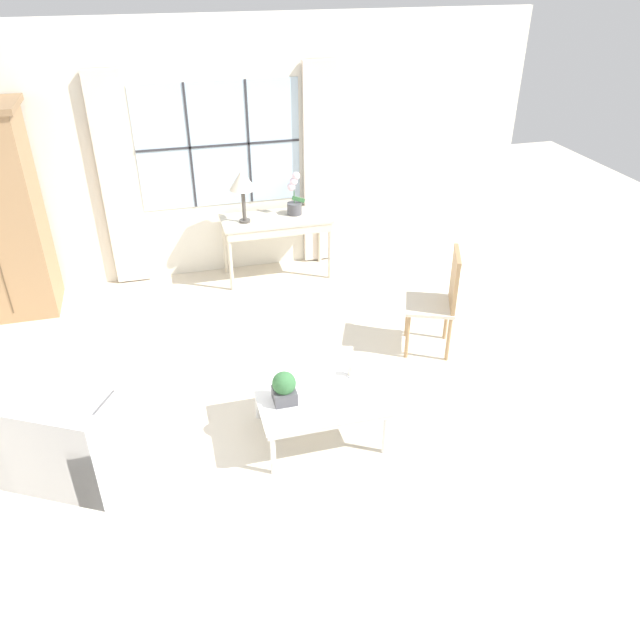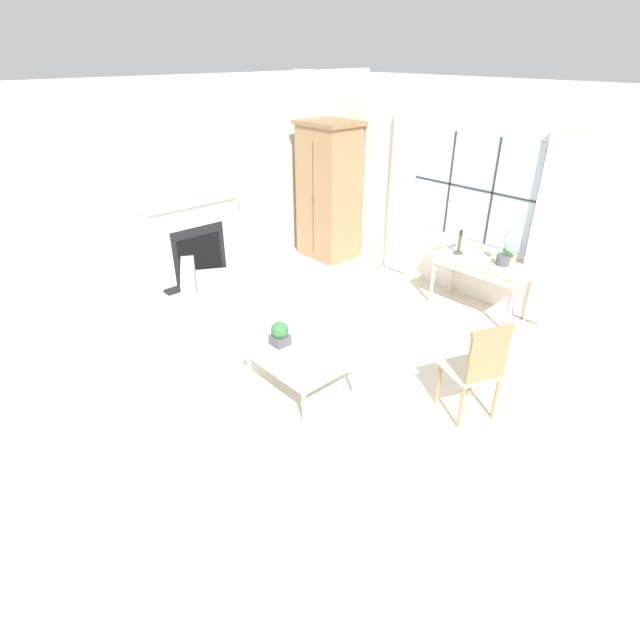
% 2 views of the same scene
% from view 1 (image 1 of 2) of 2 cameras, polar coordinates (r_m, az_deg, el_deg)
% --- Properties ---
extents(ground_plane, '(14.00, 14.00, 0.00)m').
position_cam_1_polar(ground_plane, '(5.19, -3.62, -9.60)').
color(ground_plane, beige).
extents(wall_back_windowed, '(7.20, 0.14, 2.80)m').
position_cam_1_polar(wall_back_windowed, '(7.21, -9.13, 14.71)').
color(wall_back_windowed, silver).
rests_on(wall_back_windowed, ground_plane).
extents(console_table, '(1.23, 0.54, 0.73)m').
position_cam_1_polar(console_table, '(7.20, -4.04, 8.73)').
color(console_table, beige).
rests_on(console_table, ground_plane).
extents(table_lamp, '(0.29, 0.29, 0.59)m').
position_cam_1_polar(table_lamp, '(6.92, -7.13, 12.47)').
color(table_lamp, '#4C4742').
rests_on(table_lamp, console_table).
extents(potted_orchid, '(0.21, 0.17, 0.49)m').
position_cam_1_polar(potted_orchid, '(7.19, -2.37, 11.07)').
color(potted_orchid, '#4C4C51').
rests_on(potted_orchid, console_table).
extents(armchair_upholstered, '(1.20, 1.17, 0.73)m').
position_cam_1_polar(armchair_upholstered, '(5.05, -21.88, -9.97)').
color(armchair_upholstered, '#B2B2B7').
rests_on(armchair_upholstered, ground_plane).
extents(side_chair_wooden, '(0.57, 0.57, 1.02)m').
position_cam_1_polar(side_chair_wooden, '(5.90, 11.04, 2.17)').
color(side_chair_wooden, beige).
rests_on(side_chair_wooden, ground_plane).
extents(coffee_table, '(0.97, 0.76, 0.42)m').
position_cam_1_polar(coffee_table, '(4.86, -0.11, -6.99)').
color(coffee_table, silver).
rests_on(coffee_table, ground_plane).
extents(potted_plant_small, '(0.18, 0.18, 0.26)m').
position_cam_1_polar(potted_plant_small, '(4.68, -3.26, -6.18)').
color(potted_plant_small, '#4C4C51').
rests_on(potted_plant_small, coffee_table).
extents(pillar_candle, '(0.09, 0.09, 0.12)m').
position_cam_1_polar(pillar_candle, '(4.99, 2.92, -4.61)').
color(pillar_candle, silver).
rests_on(pillar_candle, coffee_table).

